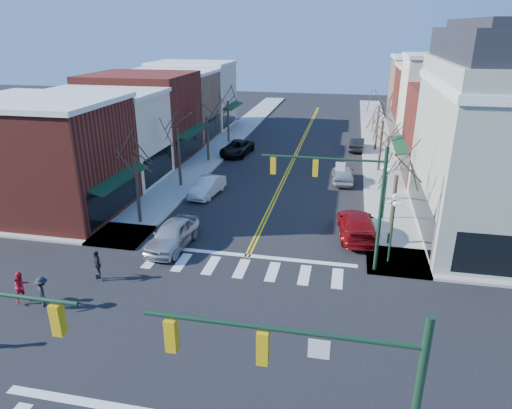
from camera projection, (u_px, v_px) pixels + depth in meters
The scene contains 33 objects.
ground at pixel (209, 336), 20.30m from camera, with size 160.00×160.00×0.00m, color black.
sidewalk_left at pixel (181, 182), 40.16m from camera, with size 3.50×70.00×0.15m, color #9E9B93.
sidewalk_right at pixel (386, 196), 36.86m from camera, with size 3.50×70.00×0.15m, color #9E9B93.
bldg_left_brick_a at pixel (47, 160), 32.48m from camera, with size 10.00×8.50×8.00m, color maroon.
bldg_left_stucco_a at pixel (103, 139), 39.63m from camera, with size 10.00×7.00×7.50m, color beige.
bldg_left_brick_b at pixel (142, 116), 46.75m from camera, with size 10.00×9.00×8.50m, color maroon.
bldg_left_tan at pixel (172, 107), 54.39m from camera, with size 10.00×7.50×7.80m, color #987354.
bldg_left_stucco_b at pixel (193, 96), 61.39m from camera, with size 10.00×8.00×8.20m, color beige.
bldg_right_brick_a at pixel (467, 136), 39.40m from camera, with size 10.00×8.50×8.00m, color maroon.
bldg_right_stucco at pixel (452, 110), 46.10m from camera, with size 10.00×7.00×10.00m, color beige.
bldg_right_brick_b at pixel (439, 105), 53.21m from camera, with size 10.00×8.00×8.50m, color maroon.
bldg_right_tan at pixel (429, 94), 60.42m from camera, with size 10.00×8.00×9.00m, color #987354.
traffic_mast_near_right at pixel (334, 396), 10.79m from camera, with size 6.60×0.28×7.20m.
traffic_mast_far_right at pixel (347, 190), 24.29m from camera, with size 6.60×0.28×7.20m.
lamppost_corner at pixel (393, 217), 25.43m from camera, with size 0.36×0.36×4.33m.
lamppost_midblock at pixel (386, 181), 31.35m from camera, with size 0.36×0.36×4.33m.
tree_left_a at pixel (137, 191), 31.05m from camera, with size 0.24×0.24×4.76m, color #382B21.
tree_left_b at pixel (179, 158), 38.29m from camera, with size 0.24×0.24×5.04m, color #382B21.
tree_left_c at pixel (208, 140), 45.67m from camera, with size 0.24×0.24×4.55m, color #382B21.
tree_left_d at pixel (228, 122), 52.90m from camera, with size 0.24×0.24×4.90m, color #382B21.
tree_right_a at pixel (392, 211), 27.91m from camera, with size 0.24×0.24×4.62m, color #382B21.
tree_right_b at pixel (385, 169), 35.10m from camera, with size 0.24×0.24×5.18m, color #382B21.
tree_right_c at pixel (380, 147), 42.46m from camera, with size 0.24×0.24×4.83m, color #382B21.
tree_right_d at pixel (377, 128), 49.73m from camera, with size 0.24×0.24×4.97m, color #382B21.
car_left_near at pixel (173, 235), 28.19m from camera, with size 2.00×4.96×1.69m, color #B3B2B7.
car_left_mid at pixel (207, 187), 36.97m from camera, with size 1.56×4.48×1.48m, color silver.
car_left_far at pixel (237, 148), 48.67m from camera, with size 2.49×5.40×1.50m, color black.
car_right_near at pixel (357, 225), 29.71m from camera, with size 2.28×5.60×1.63m, color maroon.
car_right_mid at pixel (343, 174), 40.03m from camera, with size 1.82×4.52×1.54m, color #BABBBF.
car_right_far at pixel (357, 144), 50.43m from camera, with size 1.50×4.29×1.41m, color black.
pedestrian_red_b at pixel (22, 286), 22.41m from camera, with size 0.77×0.60×1.57m, color red.
pedestrian_dark_a at pixel (97, 264), 24.48m from camera, with size 0.94×0.39×1.60m, color black.
pedestrian_dark_b at pixel (43, 292), 21.95m from camera, with size 1.02×0.59×1.58m, color black.
Camera 1 is at (5.43, -15.99, 12.88)m, focal length 32.00 mm.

